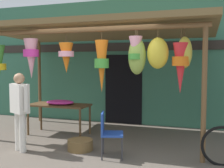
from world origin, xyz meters
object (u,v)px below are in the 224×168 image
at_px(folding_chair, 108,131).
at_px(wicker_basket_by_table, 80,145).
at_px(flower_heap_on_table, 61,102).
at_px(vendor_in_orange, 20,106).
at_px(display_table, 59,107).

bearing_deg(folding_chair, wicker_basket_by_table, 161.90).
xyz_separation_m(flower_heap_on_table, wicker_basket_by_table, (0.96, -0.94, -0.70)).
bearing_deg(flower_heap_on_table, folding_chair, -35.47).
distance_m(wicker_basket_by_table, vendor_in_orange, 1.43).
distance_m(folding_chair, wicker_basket_by_table, 0.81).
bearing_deg(folding_chair, display_table, 144.91).
xyz_separation_m(folding_chair, wicker_basket_by_table, (-0.67, 0.22, -0.40)).
xyz_separation_m(folding_chair, vendor_in_orange, (-1.77, -0.20, 0.41)).
distance_m(flower_heap_on_table, wicker_basket_by_table, 1.51).
height_order(flower_heap_on_table, vendor_in_orange, vendor_in_orange).
relative_size(display_table, vendor_in_orange, 0.96).
height_order(flower_heap_on_table, wicker_basket_by_table, flower_heap_on_table).
bearing_deg(flower_heap_on_table, display_table, 157.06).
xyz_separation_m(flower_heap_on_table, folding_chair, (1.63, -1.16, -0.30)).
bearing_deg(display_table, vendor_in_orange, -93.56).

